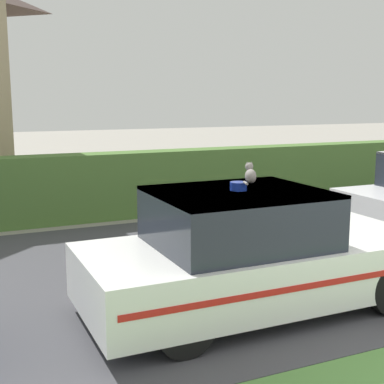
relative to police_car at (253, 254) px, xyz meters
The scene contains 5 objects.
road_strip 2.07m from the police_car, 64.49° to the left, with size 28.00×6.49×0.01m, color #424247.
garden_hedge 5.69m from the police_car, 89.13° to the left, with size 15.68×0.67×1.42m, color #4C7233.
police_car is the anchor object (origin of this frame).
cat 1.02m from the police_car, 137.63° to the right, with size 0.22×0.25×0.24m.
wheelie_bin 7.67m from the police_car, 60.17° to the left, with size 0.70×0.76×1.18m.
Camera 1 is at (-4.10, -3.10, 2.58)m, focal length 50.00 mm.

